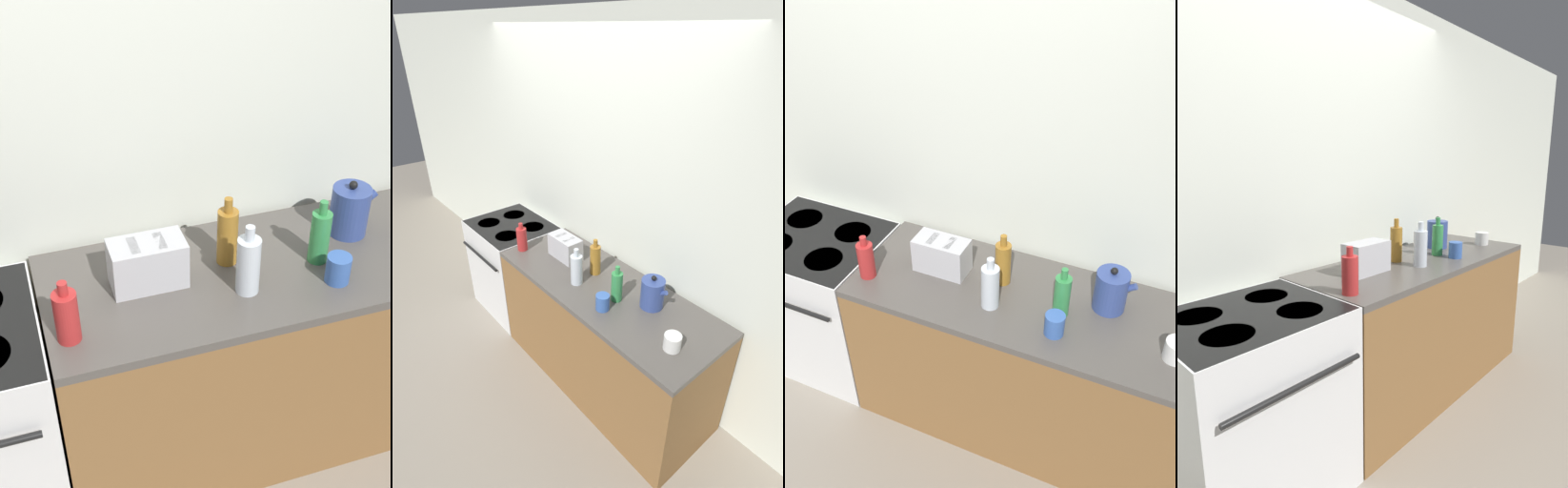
# 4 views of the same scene
# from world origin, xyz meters

# --- Properties ---
(ground_plane) EXTENTS (12.00, 12.00, 0.00)m
(ground_plane) POSITION_xyz_m (0.00, 0.00, 0.00)
(ground_plane) COLOR gray
(wall_back) EXTENTS (8.00, 0.05, 2.60)m
(wall_back) POSITION_xyz_m (0.00, 0.71, 1.30)
(wall_back) COLOR silver
(wall_back) RESTS_ON ground_plane
(stove) EXTENTS (0.73, 0.66, 0.90)m
(stove) POSITION_xyz_m (-0.63, 0.31, 0.46)
(stove) COLOR silver
(stove) RESTS_ON ground_plane
(counter_block) EXTENTS (1.75, 0.65, 0.90)m
(counter_block) POSITION_xyz_m (0.62, 0.33, 0.45)
(counter_block) COLOR brown
(counter_block) RESTS_ON ground_plane
(kettle) EXTENTS (0.19, 0.15, 0.23)m
(kettle) POSITION_xyz_m (0.97, 0.43, 1.01)
(kettle) COLOR #33478C
(kettle) RESTS_ON counter_block
(toaster) EXTENTS (0.27, 0.14, 0.18)m
(toaster) POSITION_xyz_m (0.14, 0.36, 0.99)
(toaster) COLOR #BCBCC1
(toaster) RESTS_ON counter_block
(bottle_green) EXTENTS (0.07, 0.07, 0.26)m
(bottle_green) POSITION_xyz_m (0.78, 0.30, 1.01)
(bottle_green) COLOR #338C47
(bottle_green) RESTS_ON counter_block
(bottle_clear) EXTENTS (0.08, 0.08, 0.27)m
(bottle_clear) POSITION_xyz_m (0.46, 0.21, 1.02)
(bottle_clear) COLOR silver
(bottle_clear) RESTS_ON counter_block
(bottle_amber) EXTENTS (0.08, 0.08, 0.28)m
(bottle_amber) POSITION_xyz_m (0.45, 0.39, 1.02)
(bottle_amber) COLOR #9E6B23
(bottle_amber) RESTS_ON counter_block
(bottle_red) EXTENTS (0.08, 0.08, 0.23)m
(bottle_red) POSITION_xyz_m (-0.18, 0.17, 1.00)
(bottle_red) COLOR #B72828
(bottle_red) RESTS_ON counter_block
(cup_blue) EXTENTS (0.09, 0.09, 0.11)m
(cup_blue) POSITION_xyz_m (0.79, 0.16, 0.96)
(cup_blue) COLOR #3860B2
(cup_blue) RESTS_ON counter_block
(cup_white) EXTENTS (0.10, 0.10, 0.09)m
(cup_white) POSITION_xyz_m (1.30, 0.23, 0.95)
(cup_white) COLOR white
(cup_white) RESTS_ON counter_block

